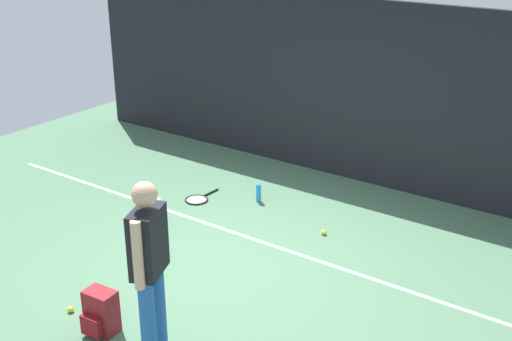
{
  "coord_description": "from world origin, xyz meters",
  "views": [
    {
      "loc": [
        3.91,
        -5.18,
        3.8
      ],
      "look_at": [
        0.0,
        0.4,
        1.0
      ],
      "focal_mm": 45.61,
      "sensor_mm": 36.0,
      "label": 1
    }
  ],
  "objects_px": {
    "tennis_ball_near_player": "(324,232)",
    "water_bottle": "(259,193)",
    "backpack": "(100,313)",
    "tennis_ball_mid_court": "(70,309)",
    "tennis_player": "(149,261)",
    "tennis_racket": "(198,199)"
  },
  "relations": [
    {
      "from": "tennis_player",
      "to": "tennis_ball_near_player",
      "type": "distance_m",
      "value": 3.04
    },
    {
      "from": "water_bottle",
      "to": "tennis_player",
      "type": "bearing_deg",
      "value": -71.18
    },
    {
      "from": "tennis_player",
      "to": "backpack",
      "type": "relative_size",
      "value": 3.86
    },
    {
      "from": "tennis_ball_mid_court",
      "to": "tennis_ball_near_player",
      "type": "bearing_deg",
      "value": 66.48
    },
    {
      "from": "backpack",
      "to": "tennis_ball_mid_court",
      "type": "height_order",
      "value": "backpack"
    },
    {
      "from": "tennis_racket",
      "to": "backpack",
      "type": "height_order",
      "value": "backpack"
    },
    {
      "from": "tennis_racket",
      "to": "backpack",
      "type": "distance_m",
      "value": 3.08
    },
    {
      "from": "water_bottle",
      "to": "backpack",
      "type": "bearing_deg",
      "value": -82.06
    },
    {
      "from": "tennis_ball_near_player",
      "to": "water_bottle",
      "type": "distance_m",
      "value": 1.27
    },
    {
      "from": "backpack",
      "to": "water_bottle",
      "type": "relative_size",
      "value": 1.74
    },
    {
      "from": "tennis_ball_near_player",
      "to": "tennis_ball_mid_court",
      "type": "bearing_deg",
      "value": -113.52
    },
    {
      "from": "tennis_ball_near_player",
      "to": "water_bottle",
      "type": "xyz_separation_m",
      "value": [
        -1.22,
        0.34,
        0.09
      ]
    },
    {
      "from": "backpack",
      "to": "tennis_ball_near_player",
      "type": "height_order",
      "value": "backpack"
    },
    {
      "from": "backpack",
      "to": "water_bottle",
      "type": "xyz_separation_m",
      "value": [
        -0.46,
        3.29,
        -0.08
      ]
    },
    {
      "from": "tennis_player",
      "to": "backpack",
      "type": "bearing_deg",
      "value": 73.57
    },
    {
      "from": "tennis_player",
      "to": "water_bottle",
      "type": "distance_m",
      "value": 3.51
    },
    {
      "from": "backpack",
      "to": "water_bottle",
      "type": "height_order",
      "value": "backpack"
    },
    {
      "from": "tennis_racket",
      "to": "tennis_ball_mid_court",
      "type": "height_order",
      "value": "tennis_ball_mid_court"
    },
    {
      "from": "tennis_player",
      "to": "tennis_racket",
      "type": "height_order",
      "value": "tennis_player"
    },
    {
      "from": "tennis_racket",
      "to": "water_bottle",
      "type": "xyz_separation_m",
      "value": [
        0.71,
        0.45,
        0.11
      ]
    },
    {
      "from": "tennis_racket",
      "to": "tennis_ball_mid_court",
      "type": "xyz_separation_m",
      "value": [
        0.67,
        -2.8,
        0.02
      ]
    },
    {
      "from": "tennis_ball_near_player",
      "to": "water_bottle",
      "type": "bearing_deg",
      "value": 164.43
    }
  ]
}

